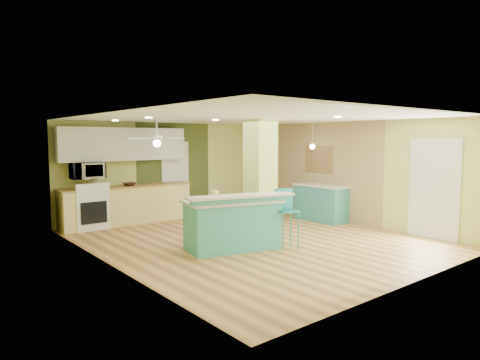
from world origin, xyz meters
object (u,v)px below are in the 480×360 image
peninsula (232,223)px  side_counter (321,203)px  bar_stool (286,208)px  fruit_bowl (129,184)px  canister (215,195)px

peninsula → side_counter: peninsula is taller
peninsula → bar_stool: (0.86, -0.55, 0.26)m
fruit_bowl → canister: canister is taller
side_counter → canister: 3.80m
bar_stool → canister: size_ratio=6.65×
fruit_bowl → canister: 3.25m
fruit_bowl → side_counter: bearing=-33.8°
bar_stool → side_counter: size_ratio=0.80×
canister → fruit_bowl: bearing=94.5°
bar_stool → canister: bar_stool is taller
peninsula → side_counter: 3.58m
side_counter → fruit_bowl: size_ratio=4.52×
fruit_bowl → bar_stool: bearing=-71.6°
peninsula → side_counter: (3.48, 0.82, -0.04)m
bar_stool → canister: 1.37m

